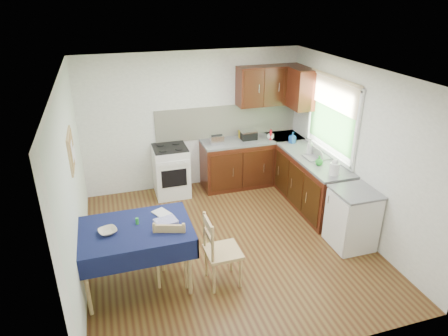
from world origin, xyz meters
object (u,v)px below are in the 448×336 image
object	(u,v)px
chair_far	(172,249)
toaster	(217,140)
dish_rack	(317,157)
chair_near	(219,249)
kettle	(335,168)
sandwich_press	(248,135)
dining_table	(134,236)

from	to	relation	value
chair_far	toaster	size ratio (longest dim) A/B	4.03
chair_far	dish_rack	size ratio (longest dim) A/B	2.48
chair_near	kettle	distance (m)	2.22
toaster	chair_far	bearing A→B (deg)	-126.33
sandwich_press	dish_rack	xyz separation A→B (m)	(0.77, -1.19, -0.06)
chair_far	dish_rack	world-z (taller)	dish_rack
toaster	sandwich_press	xyz separation A→B (m)	(0.64, 0.11, -0.00)
chair_near	dish_rack	size ratio (longest dim) A/B	2.51
chair_far	toaster	distance (m)	2.69
dining_table	chair_far	world-z (taller)	chair_far
chair_far	sandwich_press	bearing A→B (deg)	-110.02
toaster	kettle	xyz separation A→B (m)	(1.33, -1.74, 0.03)
chair_near	toaster	distance (m)	2.65
toaster	kettle	bearing A→B (deg)	-60.67
dining_table	chair_far	xyz separation A→B (m)	(0.43, -0.09, -0.22)
chair_far	chair_near	distance (m)	0.58
dining_table	toaster	bearing A→B (deg)	29.96
toaster	dish_rack	world-z (taller)	toaster
dish_rack	dining_table	bearing A→B (deg)	-138.57
dining_table	toaster	size ratio (longest dim) A/B	5.79
chair_near	dish_rack	world-z (taller)	dish_rack
dining_table	sandwich_press	distance (m)	3.31
sandwich_press	chair_near	bearing A→B (deg)	-106.70
toaster	kettle	world-z (taller)	kettle
chair_far	dish_rack	xyz separation A→B (m)	(2.65, 1.24, 0.42)
chair_far	chair_near	world-z (taller)	chair_near
chair_far	dish_rack	bearing A→B (deg)	-137.14
chair_far	chair_near	xyz separation A→B (m)	(0.55, -0.18, 0.00)
kettle	sandwich_press	bearing A→B (deg)	110.52
chair_near	kettle	world-z (taller)	kettle
chair_near	kettle	xyz separation A→B (m)	(2.02, 0.77, 0.50)
chair_near	sandwich_press	size ratio (longest dim) A/B	3.36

